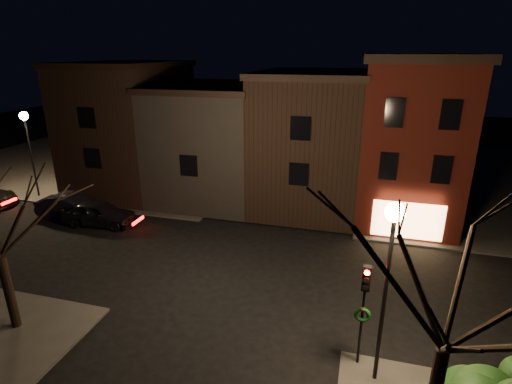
% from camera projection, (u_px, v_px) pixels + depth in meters
% --- Properties ---
extents(ground, '(120.00, 120.00, 0.00)m').
position_uv_depth(ground, '(250.00, 269.00, 20.83)').
color(ground, black).
rests_on(ground, ground).
extents(sidewalk_far_left, '(30.00, 30.00, 0.12)m').
position_uv_depth(sidewalk_far_left, '(127.00, 154.00, 43.98)').
color(sidewalk_far_left, '#2D2B28').
rests_on(sidewalk_far_left, ground).
extents(corner_building, '(6.50, 8.50, 10.50)m').
position_uv_depth(corner_building, '(410.00, 139.00, 25.65)').
color(corner_building, '#52150E').
rests_on(corner_building, ground).
extents(row_building_a, '(7.30, 10.30, 9.40)m').
position_uv_depth(row_building_a, '(311.00, 139.00, 28.39)').
color(row_building_a, black).
rests_on(row_building_a, ground).
extents(row_building_b, '(7.80, 10.30, 8.40)m').
position_uv_depth(row_building_b, '(216.00, 141.00, 30.36)').
color(row_building_b, black).
rests_on(row_building_b, ground).
extents(row_building_c, '(7.30, 10.30, 9.90)m').
position_uv_depth(row_building_c, '(131.00, 126.00, 31.92)').
color(row_building_c, black).
rests_on(row_building_c, ground).
extents(street_lamp_near, '(0.60, 0.60, 6.48)m').
position_uv_depth(street_lamp_near, '(391.00, 246.00, 12.11)').
color(street_lamp_near, black).
rests_on(street_lamp_near, sidewalk_near_right).
extents(street_lamp_far, '(0.60, 0.60, 6.48)m').
position_uv_depth(street_lamp_far, '(27.00, 131.00, 29.48)').
color(street_lamp_far, black).
rests_on(street_lamp_far, sidewalk_far_left).
extents(traffic_signal, '(0.58, 0.38, 4.05)m').
position_uv_depth(traffic_signal, '(364.00, 300.00, 13.49)').
color(traffic_signal, black).
rests_on(traffic_signal, sidewalk_near_right).
extents(bare_tree_right, '(6.40, 6.40, 8.50)m').
position_uv_depth(bare_tree_right, '(460.00, 264.00, 9.19)').
color(bare_tree_right, black).
rests_on(bare_tree_right, sidewalk_near_right).
extents(parked_car_a, '(4.88, 2.28, 1.62)m').
position_uv_depth(parked_car_a, '(99.00, 213.00, 25.96)').
color(parked_car_a, black).
rests_on(parked_car_a, ground).
extents(parked_car_b, '(5.00, 1.79, 1.64)m').
position_uv_depth(parked_car_b, '(73.00, 207.00, 27.01)').
color(parked_car_b, black).
rests_on(parked_car_b, ground).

